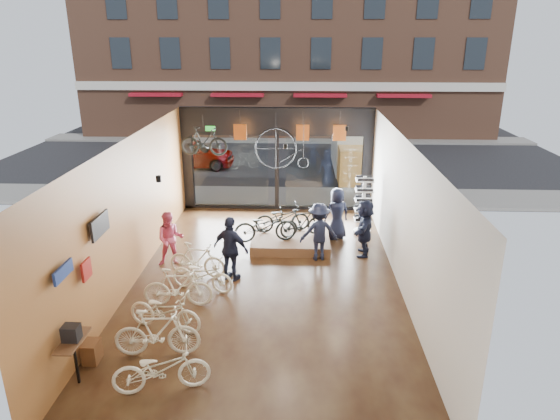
# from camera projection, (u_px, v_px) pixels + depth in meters

# --- Properties ---
(ground_plane) EXTENTS (7.00, 12.00, 0.04)m
(ground_plane) POSITION_uv_depth(u_px,v_px,m) (266.00, 282.00, 13.37)
(ground_plane) COLOR black
(ground_plane) RESTS_ON ground
(ceiling) EXTENTS (7.00, 12.00, 0.04)m
(ceiling) POSITION_uv_depth(u_px,v_px,m) (265.00, 140.00, 12.10)
(ceiling) COLOR black
(ceiling) RESTS_ON ground
(wall_left) EXTENTS (0.04, 12.00, 3.80)m
(wall_left) POSITION_uv_depth(u_px,v_px,m) (130.00, 213.00, 12.87)
(wall_left) COLOR #B56B38
(wall_left) RESTS_ON ground
(wall_right) EXTENTS (0.04, 12.00, 3.80)m
(wall_right) POSITION_uv_depth(u_px,v_px,m) (405.00, 217.00, 12.60)
(wall_right) COLOR beige
(wall_right) RESTS_ON ground
(wall_back) EXTENTS (7.00, 0.04, 3.80)m
(wall_back) POSITION_uv_depth(u_px,v_px,m) (236.00, 359.00, 7.06)
(wall_back) COLOR beige
(wall_back) RESTS_ON ground
(storefront) EXTENTS (7.00, 0.26, 3.80)m
(storefront) POSITION_uv_depth(u_px,v_px,m) (277.00, 159.00, 18.39)
(storefront) COLOR black
(storefront) RESTS_ON ground
(exit_sign) EXTENTS (0.35, 0.06, 0.18)m
(exit_sign) POSITION_uv_depth(u_px,v_px,m) (210.00, 128.00, 17.99)
(exit_sign) COLOR #198C26
(exit_sign) RESTS_ON storefront
(street_road) EXTENTS (30.00, 18.00, 0.02)m
(street_road) POSITION_uv_depth(u_px,v_px,m) (285.00, 155.00, 27.51)
(street_road) COLOR black
(street_road) RESTS_ON ground
(sidewalk_near) EXTENTS (30.00, 2.40, 0.12)m
(sidewalk_near) POSITION_uv_depth(u_px,v_px,m) (278.00, 197.00, 20.13)
(sidewalk_near) COLOR slate
(sidewalk_near) RESTS_ON ground
(sidewalk_far) EXTENTS (30.00, 2.00, 0.12)m
(sidewalk_far) POSITION_uv_depth(u_px,v_px,m) (287.00, 139.00, 31.25)
(sidewalk_far) COLOR slate
(sidewalk_far) RESTS_ON ground
(opposite_building) EXTENTS (26.00, 5.00, 14.00)m
(opposite_building) POSITION_uv_depth(u_px,v_px,m) (288.00, 22.00, 31.30)
(opposite_building) COLOR brown
(opposite_building) RESTS_ON ground
(street_car) EXTENTS (4.24, 1.71, 1.45)m
(street_car) POSITION_uv_depth(u_px,v_px,m) (191.00, 153.00, 24.61)
(street_car) COLOR gray
(street_car) RESTS_ON street_road
(box_truck) EXTENTS (2.02, 6.07, 2.39)m
(box_truck) POSITION_uv_depth(u_px,v_px,m) (357.00, 150.00, 23.20)
(box_truck) COLOR silver
(box_truck) RESTS_ON street_road
(floor_bike_0) EXTENTS (1.88, 1.01, 0.94)m
(floor_bike_0) POSITION_uv_depth(u_px,v_px,m) (161.00, 369.00, 9.13)
(floor_bike_0) COLOR #EBE3C6
(floor_bike_0) RESTS_ON ground_plane
(floor_bike_1) EXTENTS (1.79, 0.65, 1.05)m
(floor_bike_1) POSITION_uv_depth(u_px,v_px,m) (157.00, 333.00, 10.13)
(floor_bike_1) COLOR #EBE3C6
(floor_bike_1) RESTS_ON ground_plane
(floor_bike_2) EXTENTS (1.85, 1.05, 0.92)m
(floor_bike_2) POSITION_uv_depth(u_px,v_px,m) (165.00, 311.00, 11.05)
(floor_bike_2) COLOR #EBE3C6
(floor_bike_2) RESTS_ON ground_plane
(floor_bike_3) EXTENTS (1.69, 0.56, 1.00)m
(floor_bike_3) POSITION_uv_depth(u_px,v_px,m) (178.00, 287.00, 11.99)
(floor_bike_3) COLOR #EBE3C6
(floor_bike_3) RESTS_ON ground_plane
(floor_bike_4) EXTENTS (1.78, 1.00, 0.88)m
(floor_bike_4) POSITION_uv_depth(u_px,v_px,m) (202.00, 275.00, 12.76)
(floor_bike_4) COLOR #EBE3C6
(floor_bike_4) RESTS_ON ground_plane
(floor_bike_5) EXTENTS (1.66, 0.77, 0.97)m
(floor_bike_5) POSITION_uv_depth(u_px,v_px,m) (197.00, 260.00, 13.51)
(floor_bike_5) COLOR #EBE3C6
(floor_bike_5) RESTS_ON ground_plane
(display_platform) EXTENTS (2.40, 1.80, 0.30)m
(display_platform) POSITION_uv_depth(u_px,v_px,m) (291.00, 241.00, 15.56)
(display_platform) COLOR #553224
(display_platform) RESTS_ON ground_plane
(display_bike_left) EXTENTS (1.97, 1.00, 0.99)m
(display_bike_left) POSITION_uv_depth(u_px,v_px,m) (265.00, 226.00, 15.03)
(display_bike_left) COLOR black
(display_bike_left) RESTS_ON display_platform
(display_bike_mid) EXTENTS (1.55, 1.00, 0.90)m
(display_bike_mid) POSITION_uv_depth(u_px,v_px,m) (303.00, 222.00, 15.44)
(display_bike_mid) COLOR black
(display_bike_mid) RESTS_ON display_platform
(display_bike_right) EXTENTS (1.82, 0.95, 0.91)m
(display_bike_right) POSITION_uv_depth(u_px,v_px,m) (282.00, 218.00, 15.81)
(display_bike_right) COLOR black
(display_bike_right) RESTS_ON display_platform
(customer_1) EXTENTS (0.88, 0.75, 1.59)m
(customer_1) POSITION_uv_depth(u_px,v_px,m) (170.00, 239.00, 14.08)
(customer_1) COLOR #CC4C72
(customer_1) RESTS_ON ground_plane
(customer_2) EXTENTS (1.13, 0.83, 1.79)m
(customer_2) POSITION_uv_depth(u_px,v_px,m) (231.00, 249.00, 13.18)
(customer_2) COLOR #161C33
(customer_2) RESTS_ON ground_plane
(customer_3) EXTENTS (1.21, 0.84, 1.72)m
(customer_3) POSITION_uv_depth(u_px,v_px,m) (319.00, 232.00, 14.42)
(customer_3) COLOR #161C33
(customer_3) RESTS_ON ground_plane
(customer_4) EXTENTS (0.96, 0.80, 1.69)m
(customer_4) POSITION_uv_depth(u_px,v_px,m) (337.00, 214.00, 15.93)
(customer_4) COLOR #161C33
(customer_4) RESTS_ON ground_plane
(customer_5) EXTENTS (0.80, 1.66, 1.72)m
(customer_5) POSITION_uv_depth(u_px,v_px,m) (364.00, 228.00, 14.72)
(customer_5) COLOR #161C33
(customer_5) RESTS_ON ground_plane
(sunglasses_rack) EXTENTS (0.67, 0.60, 1.96)m
(sunglasses_rack) POSITION_uv_depth(u_px,v_px,m) (363.00, 205.00, 16.31)
(sunglasses_rack) COLOR white
(sunglasses_rack) RESTS_ON ground_plane
(wall_merch) EXTENTS (0.40, 2.40, 2.60)m
(wall_merch) POSITION_uv_depth(u_px,v_px,m) (82.00, 302.00, 9.77)
(wall_merch) COLOR navy
(wall_merch) RESTS_ON wall_left
(penny_farthing) EXTENTS (1.80, 0.06, 1.44)m
(penny_farthing) POSITION_uv_depth(u_px,v_px,m) (285.00, 150.00, 17.13)
(penny_farthing) COLOR black
(penny_farthing) RESTS_ON ceiling
(hung_bike) EXTENTS (1.61, 0.58, 0.95)m
(hung_bike) POSITION_uv_depth(u_px,v_px,m) (204.00, 141.00, 16.44)
(hung_bike) COLOR black
(hung_bike) RESTS_ON ceiling
(jersey_left) EXTENTS (0.45, 0.03, 0.55)m
(jersey_left) POSITION_uv_depth(u_px,v_px,m) (240.00, 132.00, 17.30)
(jersey_left) COLOR #CC5919
(jersey_left) RESTS_ON ceiling
(jersey_mid) EXTENTS (0.45, 0.03, 0.55)m
(jersey_mid) POSITION_uv_depth(u_px,v_px,m) (303.00, 133.00, 17.22)
(jersey_mid) COLOR #CC5919
(jersey_mid) RESTS_ON ceiling
(jersey_right) EXTENTS (0.45, 0.03, 0.55)m
(jersey_right) POSITION_uv_depth(u_px,v_px,m) (340.00, 133.00, 17.17)
(jersey_right) COLOR #CC5919
(jersey_right) RESTS_ON ceiling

